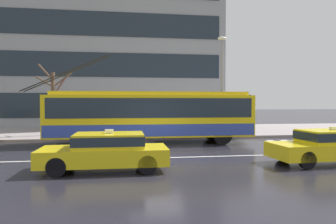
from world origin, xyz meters
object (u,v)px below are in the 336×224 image
at_px(pedestrian_walking_past, 86,112).
at_px(pedestrian_approaching_curb, 76,119).
at_px(street_tree_bare, 53,98).
at_px(bus_shelter, 125,107).
at_px(pedestrian_at_shelter, 156,112).
at_px(taxi_oncoming_near, 106,150).
at_px(pedestrian_waiting_by_pole, 137,110).
at_px(trolleybus, 151,115).
at_px(taxi_oncoming_far, 331,145).
at_px(street_lamp, 222,77).

bearing_deg(pedestrian_walking_past, pedestrian_approaching_curb, 138.01).
xyz_separation_m(pedestrian_walking_past, street_tree_bare, (-2.10, 0.14, 0.90)).
bearing_deg(bus_shelter, pedestrian_approaching_curb, 163.72).
xyz_separation_m(bus_shelter, pedestrian_approaching_curb, (-3.28, 0.96, -0.81)).
relative_size(pedestrian_at_shelter, pedestrian_walking_past, 1.01).
height_order(taxi_oncoming_near, pedestrian_at_shelter, pedestrian_at_shelter).
bearing_deg(pedestrian_waiting_by_pole, taxi_oncoming_near, -98.47).
bearing_deg(trolleybus, taxi_oncoming_far, -47.79).
bearing_deg(pedestrian_at_shelter, pedestrian_approaching_curb, 157.19).
distance_m(trolleybus, street_tree_bare, 7.32).
relative_size(pedestrian_approaching_curb, pedestrian_waiting_by_pole, 0.84).
bearing_deg(bus_shelter, pedestrian_waiting_by_pole, 27.68).
bearing_deg(pedestrian_walking_past, pedestrian_at_shelter, -19.03).
relative_size(taxi_oncoming_far, pedestrian_approaching_curb, 2.67).
bearing_deg(pedestrian_approaching_curb, pedestrian_walking_past, -41.99).
bearing_deg(pedestrian_at_shelter, pedestrian_waiting_by_pole, 122.40).
distance_m(taxi_oncoming_near, pedestrian_waiting_by_pole, 10.97).
xyz_separation_m(taxi_oncoming_far, pedestrian_at_shelter, (-5.70, 9.04, 1.01)).
bearing_deg(bus_shelter, pedestrian_at_shelter, -32.43).
bearing_deg(pedestrian_approaching_curb, trolleybus, -42.97).
height_order(bus_shelter, pedestrian_at_shelter, bus_shelter).
height_order(pedestrian_walking_past, pedestrian_waiting_by_pole, pedestrian_waiting_by_pole).
distance_m(pedestrian_waiting_by_pole, street_tree_bare, 5.60).
distance_m(bus_shelter, street_tree_bare, 4.73).
distance_m(trolleybus, pedestrian_waiting_by_pole, 3.95).
distance_m(pedestrian_walking_past, pedestrian_waiting_by_pole, 3.45).
height_order(taxi_oncoming_near, street_tree_bare, street_tree_bare).
distance_m(pedestrian_approaching_curb, street_lamp, 10.26).
relative_size(pedestrian_approaching_curb, street_lamp, 0.26).
relative_size(trolleybus, taxi_oncoming_far, 2.76).
bearing_deg(street_lamp, pedestrian_walking_past, 171.01).
relative_size(bus_shelter, pedestrian_waiting_by_pole, 2.09).
bearing_deg(bus_shelter, street_lamp, -9.79).
height_order(street_lamp, street_tree_bare, street_lamp).
bearing_deg(taxi_oncoming_far, trolleybus, 132.21).
bearing_deg(pedestrian_walking_past, street_lamp, -8.99).
bearing_deg(pedestrian_waiting_by_pole, taxi_oncoming_far, -57.76).
bearing_deg(trolleybus, pedestrian_at_shelter, 76.85).
bearing_deg(trolleybus, bus_shelter, 112.80).
bearing_deg(pedestrian_waiting_by_pole, pedestrian_approaching_curb, 173.18).
height_order(pedestrian_at_shelter, street_lamp, street_lamp).
bearing_deg(pedestrian_walking_past, trolleybus, -43.14).
height_order(trolleybus, taxi_oncoming_near, trolleybus).
relative_size(bus_shelter, pedestrian_walking_past, 2.20).
bearing_deg(street_lamp, taxi_oncoming_far, -82.00).
bearing_deg(taxi_oncoming_far, pedestrian_waiting_by_pole, 122.24).
distance_m(taxi_oncoming_far, pedestrian_walking_past, 14.76).
xyz_separation_m(taxi_oncoming_far, street_lamp, (-1.29, 9.19, 3.29)).
distance_m(bus_shelter, pedestrian_approaching_curb, 3.51).
bearing_deg(pedestrian_waiting_by_pole, pedestrian_walking_past, -177.57).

